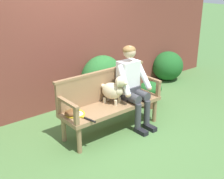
% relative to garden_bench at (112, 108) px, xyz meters
% --- Properties ---
extents(ground_plane, '(40.00, 40.00, 0.00)m').
position_rel_garden_bench_xyz_m(ground_plane, '(0.00, 0.00, -0.40)').
color(ground_plane, '#4C753D').
extents(brick_garden_fence, '(8.00, 0.30, 2.68)m').
position_rel_garden_bench_xyz_m(brick_garden_fence, '(0.00, 1.42, 0.93)').
color(brick_garden_fence, brown).
rests_on(brick_garden_fence, ground).
extents(hedge_bush_far_right, '(0.75, 0.69, 0.68)m').
position_rel_garden_bench_xyz_m(hedge_bush_far_right, '(2.59, 1.09, -0.06)').
color(hedge_bush_far_right, '#1E5B23').
rests_on(hedge_bush_far_right, ground).
extents(hedge_bush_mid_left, '(0.88, 0.72, 0.92)m').
position_rel_garden_bench_xyz_m(hedge_bush_mid_left, '(0.62, 1.06, 0.06)').
color(hedge_bush_mid_left, '#286B2D').
rests_on(hedge_bush_mid_left, ground).
extents(garden_bench, '(1.69, 0.54, 0.46)m').
position_rel_garden_bench_xyz_m(garden_bench, '(0.00, 0.00, 0.00)').
color(garden_bench, '#93704C').
rests_on(garden_bench, ground).
extents(bench_backrest, '(1.73, 0.06, 0.50)m').
position_rel_garden_bench_xyz_m(bench_backrest, '(0.00, 0.24, 0.31)').
color(bench_backrest, '#93704C').
rests_on(bench_backrest, garden_bench).
extents(bench_armrest_left_end, '(0.06, 0.54, 0.28)m').
position_rel_garden_bench_xyz_m(bench_armrest_left_end, '(-0.81, -0.09, 0.26)').
color(bench_armrest_left_end, '#93704C').
rests_on(bench_armrest_left_end, garden_bench).
extents(bench_armrest_right_end, '(0.06, 0.54, 0.28)m').
position_rel_garden_bench_xyz_m(bench_armrest_right_end, '(0.81, -0.09, 0.26)').
color(bench_armrest_right_end, '#93704C').
rests_on(bench_armrest_right_end, garden_bench).
extents(person_seated, '(0.56, 0.67, 1.33)m').
position_rel_garden_bench_xyz_m(person_seated, '(0.40, -0.02, 0.33)').
color(person_seated, black).
rests_on(person_seated, ground).
extents(dog_on_bench, '(0.33, 0.46, 0.46)m').
position_rel_garden_bench_xyz_m(dog_on_bench, '(0.06, 0.02, 0.29)').
color(dog_on_bench, beige).
rests_on(dog_on_bench, garden_bench).
extents(tennis_racket, '(0.34, 0.58, 0.03)m').
position_rel_garden_bench_xyz_m(tennis_racket, '(-0.64, 0.04, 0.07)').
color(tennis_racket, yellow).
rests_on(tennis_racket, garden_bench).
extents(baseball_glove, '(0.27, 0.25, 0.09)m').
position_rel_garden_bench_xyz_m(baseball_glove, '(-0.71, 0.04, 0.10)').
color(baseball_glove, brown).
rests_on(baseball_glove, garden_bench).
extents(potted_plant, '(0.43, 0.43, 0.49)m').
position_rel_garden_bench_xyz_m(potted_plant, '(1.15, 0.27, -0.10)').
color(potted_plant, brown).
rests_on(potted_plant, ground).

